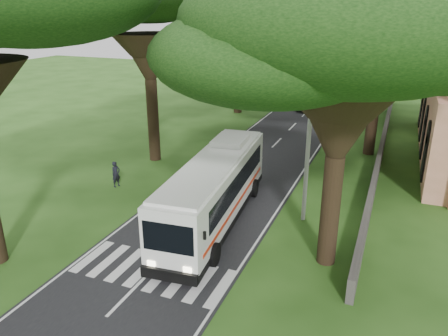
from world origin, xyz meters
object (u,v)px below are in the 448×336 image
at_px(pole_mid, 351,90).
at_px(coach_bus, 215,188).
at_px(pedestrian, 116,174).
at_px(pole_far, 369,65).
at_px(pole_near, 308,152).
at_px(distant_car_a, 303,104).
at_px(distant_car_b, 316,78).
at_px(distant_car_c, 357,76).

distance_m(pole_mid, coach_bus, 22.73).
bearing_deg(pedestrian, pole_far, -0.76).
xyz_separation_m(pole_near, pole_mid, (0.00, 20.00, 0.00)).
distance_m(pole_mid, distant_car_a, 10.92).
xyz_separation_m(pole_near, distant_car_a, (-6.30, 28.20, -3.50)).
bearing_deg(pedestrian, coach_bus, -87.40).
xyz_separation_m(distant_car_b, pedestrian, (-4.58, -48.16, 0.21)).
height_order(distant_car_b, distant_car_c, distant_car_c).
xyz_separation_m(pole_far, distant_car_a, (-6.30, -11.80, -3.50)).
bearing_deg(pedestrian, distant_car_a, 3.83).
bearing_deg(pedestrian, pole_near, -72.92).
distance_m(distant_car_a, distant_car_b, 20.15).
bearing_deg(distant_car_b, pole_far, -60.62).
bearing_deg(distant_car_c, pedestrian, 82.94).
bearing_deg(distant_car_c, distant_car_a, 85.68).
relative_size(pole_mid, pedestrian, 4.42).
relative_size(pole_near, pole_far, 1.00).
height_order(pole_mid, distant_car_c, pole_mid).
distance_m(distant_car_b, pedestrian, 48.38).
bearing_deg(distant_car_c, pole_near, 97.05).
bearing_deg(coach_bus, pole_near, 19.31).
xyz_separation_m(pole_near, distant_car_c, (-2.66, 52.63, -3.42)).
xyz_separation_m(pole_far, pedestrian, (-13.08, -39.93, -3.27)).
bearing_deg(distant_car_a, pole_mid, 119.23).
distance_m(pole_near, pole_mid, 20.00).
xyz_separation_m(pole_near, coach_bus, (-4.71, -2.14, -2.11)).
bearing_deg(coach_bus, distant_car_b, 89.15).
height_order(pole_mid, pedestrian, pole_mid).
bearing_deg(pedestrian, pole_mid, -15.89).
height_order(distant_car_a, distant_car_c, distant_car_c).
bearing_deg(pole_near, pedestrian, 179.70).
relative_size(pole_far, pedestrian, 4.42).
distance_m(coach_bus, distant_car_a, 30.41).
relative_size(pole_mid, distant_car_b, 1.97).
xyz_separation_m(coach_bus, distant_car_c, (2.04, 54.77, -1.31)).
relative_size(pole_far, coach_bus, 0.61).
distance_m(pole_mid, pedestrian, 24.06).
relative_size(pole_far, distant_car_c, 1.59).
relative_size(distant_car_c, pedestrian, 2.77).
xyz_separation_m(pole_near, distant_car_b, (-8.50, 48.23, -3.48)).
bearing_deg(pole_far, coach_bus, -96.37).
height_order(pole_near, distant_car_c, pole_near).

